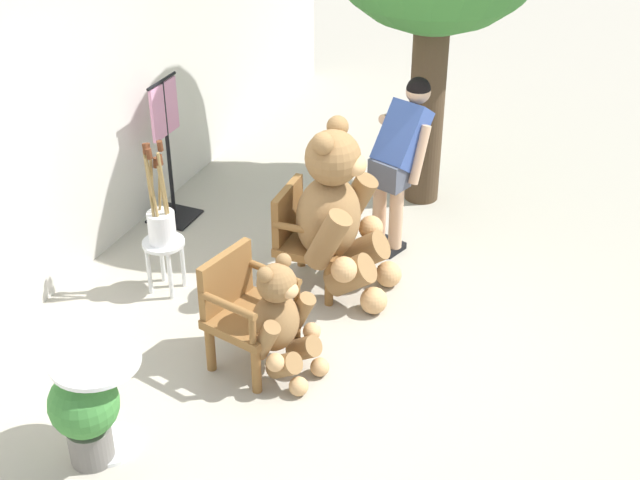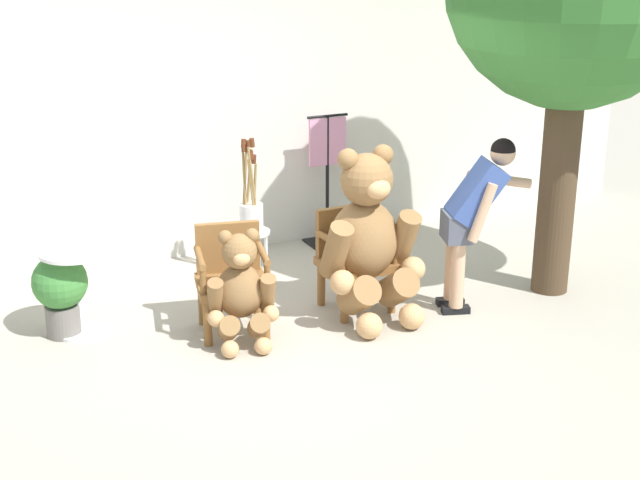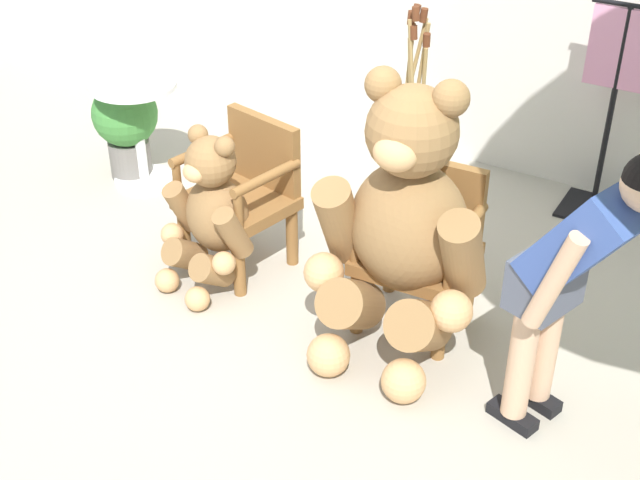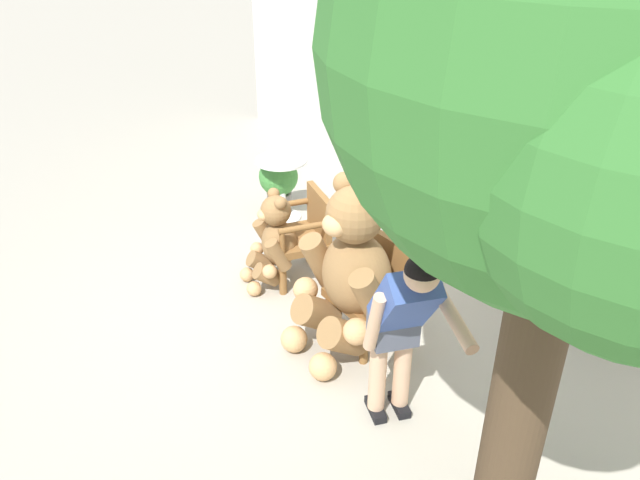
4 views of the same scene
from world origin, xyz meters
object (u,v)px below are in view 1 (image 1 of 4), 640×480
teddy_bear_small (281,320)px  clothing_display_stand (168,148)px  teddy_bear_large (338,213)px  person_visitor (400,152)px  round_side_table (101,393)px  potted_plant (85,411)px  wooden_chair_right (307,235)px  brush_bucket (161,219)px  wooden_chair_left (245,309)px  white_stool (164,252)px

teddy_bear_small → clothing_display_stand: bearing=48.8°
teddy_bear_large → person_visitor: 0.92m
teddy_bear_large → person_visitor: person_visitor is taller
round_side_table → potted_plant: bearing=166.9°
wooden_chair_right → teddy_bear_large: (0.01, -0.26, 0.25)m
brush_bucket → clothing_display_stand: size_ratio=0.65×
teddy_bear_large → potted_plant: bearing=163.2°
wooden_chair_left → person_visitor: size_ratio=0.58×
wooden_chair_right → teddy_bear_small: 1.17m
teddy_bear_large → person_visitor: bearing=-13.3°
round_side_table → person_visitor: bearing=-16.0°
wooden_chair_right → clothing_display_stand: 1.68m
wooden_chair_right → round_side_table: size_ratio=1.19×
teddy_bear_large → clothing_display_stand: size_ratio=1.07×
white_stool → person_visitor: bearing=-46.3°
person_visitor → wooden_chair_left: bearing=166.8°
round_side_table → teddy_bear_small: bearing=-32.7°
round_side_table → potted_plant: round_side_table is taller
wooden_chair_left → teddy_bear_small: bearing=-94.7°
person_visitor → round_side_table: size_ratio=2.07×
teddy_bear_large → potted_plant: (-2.38, 0.72, -0.32)m
person_visitor → white_stool: size_ratio=3.25×
white_stool → brush_bucket: bearing=171.2°
teddy_bear_small → potted_plant: teddy_bear_small is taller
teddy_bear_large → white_stool: 1.44m
teddy_bear_large → person_visitor: (0.88, -0.21, 0.18)m
teddy_bear_large → white_stool: teddy_bear_large is taller
wooden_chair_left → potted_plant: (-1.27, 0.46, -0.07)m
round_side_table → wooden_chair_right: bearing=-10.8°
wooden_chair_left → round_side_table: size_ratio=1.19×
potted_plant → clothing_display_stand: size_ratio=0.50×
teddy_bear_small → person_visitor: (2.01, -0.18, 0.44)m
person_visitor → potted_plant: 3.43m
wooden_chair_left → wooden_chair_right: size_ratio=1.00×
wooden_chair_left → teddy_bear_large: bearing=-13.1°
wooden_chair_left → clothing_display_stand: size_ratio=0.63×
wooden_chair_left → potted_plant: wooden_chair_left is taller
wooden_chair_left → person_visitor: 2.09m
brush_bucket → potted_plant: size_ratio=1.31×
potted_plant → brush_bucket: bearing=16.9°
person_visitor → wooden_chair_right: bearing=152.1°
teddy_bear_large → white_stool: (-0.54, 1.28, -0.36)m
clothing_display_stand → brush_bucket: bearing=-151.8°
round_side_table → clothing_display_stand: clothing_display_stand is taller
wooden_chair_right → teddy_bear_large: bearing=-88.8°
white_stool → potted_plant: potted_plant is taller
teddy_bear_small → potted_plant: size_ratio=1.37×
teddy_bear_small → potted_plant: 1.46m
wooden_chair_right → clothing_display_stand: (0.51, 1.58, 0.26)m
wooden_chair_left → person_visitor: (1.99, -0.47, 0.43)m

